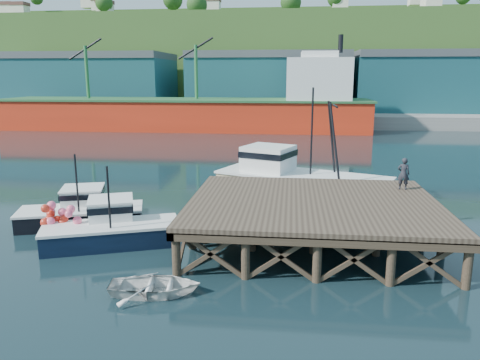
# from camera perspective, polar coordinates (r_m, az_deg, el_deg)

# --- Properties ---
(ground) EXTENTS (300.00, 300.00, 0.00)m
(ground) POSITION_cam_1_polar(r_m,az_deg,el_deg) (24.09, -4.54, -6.97)
(ground) COLOR black
(ground) RESTS_ON ground
(wharf) EXTENTS (12.00, 10.00, 2.62)m
(wharf) POSITION_cam_1_polar(r_m,az_deg,el_deg) (22.95, 8.92, -3.00)
(wharf) COLOR brown
(wharf) RESTS_ON ground
(far_quay) EXTENTS (160.00, 40.00, 2.00)m
(far_quay) POSITION_cam_1_polar(r_m,az_deg,el_deg) (92.66, 3.64, 8.21)
(far_quay) COLOR gray
(far_quay) RESTS_ON ground
(warehouse_left) EXTENTS (32.00, 16.00, 9.00)m
(warehouse_left) POSITION_cam_1_polar(r_m,az_deg,el_deg) (95.77, -18.30, 11.05)
(warehouse_left) COLOR #194552
(warehouse_left) RESTS_ON far_quay
(warehouse_mid) EXTENTS (28.00, 16.00, 9.00)m
(warehouse_mid) POSITION_cam_1_polar(r_m,az_deg,el_deg) (87.41, 3.53, 11.56)
(warehouse_mid) COLOR #194552
(warehouse_mid) RESTS_ON far_quay
(warehouse_right) EXTENTS (30.00, 16.00, 9.00)m
(warehouse_right) POSITION_cam_1_polar(r_m,az_deg,el_deg) (90.98, 23.11, 10.64)
(warehouse_right) COLOR #194552
(warehouse_right) RESTS_ON far_quay
(cargo_ship) EXTENTS (55.50, 10.00, 13.75)m
(cargo_ship) POSITION_cam_1_polar(r_m,az_deg,el_deg) (71.60, -4.06, 8.77)
(cargo_ship) COLOR red
(cargo_ship) RESTS_ON ground
(hillside) EXTENTS (220.00, 50.00, 22.00)m
(hillside) POSITION_cam_1_polar(r_m,az_deg,el_deg) (122.40, 4.41, 13.94)
(hillside) COLOR #2D511E
(hillside) RESTS_ON ground
(boat_navy) EXTENTS (6.85, 4.66, 4.03)m
(boat_navy) POSITION_cam_1_polar(r_m,az_deg,el_deg) (23.83, -15.40, -5.57)
(boat_navy) COLOR black
(boat_navy) RESTS_ON ground
(boat_black) EXTENTS (7.01, 5.81, 4.07)m
(boat_black) POSITION_cam_1_polar(r_m,az_deg,el_deg) (27.38, -18.75, -3.56)
(boat_black) COLOR black
(boat_black) RESTS_ON ground
(trawler) EXTENTS (11.65, 7.84, 7.36)m
(trawler) POSITION_cam_1_polar(r_m,az_deg,el_deg) (30.35, 7.15, 0.06)
(trawler) COLOR beige
(trawler) RESTS_ON ground
(dinghy) EXTENTS (3.70, 2.86, 0.71)m
(dinghy) POSITION_cam_1_polar(r_m,az_deg,el_deg) (18.27, -10.32, -12.55)
(dinghy) COLOR silver
(dinghy) RESTS_ON ground
(dockworker) EXTENTS (0.69, 0.51, 1.71)m
(dockworker) POSITION_cam_1_polar(r_m,az_deg,el_deg) (26.22, 19.31, 0.73)
(dockworker) COLOR #212229
(dockworker) RESTS_ON wharf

